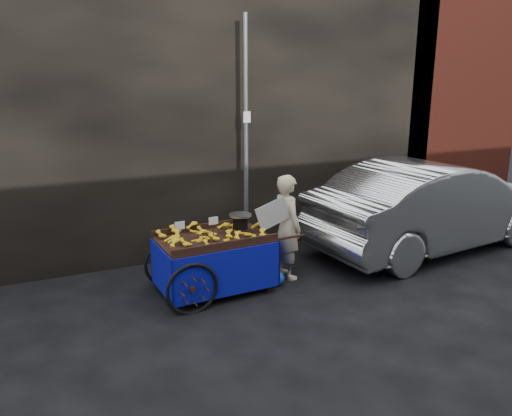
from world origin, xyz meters
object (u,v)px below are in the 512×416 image
vendor (287,227)px  banana_cart (211,244)px  plastic_bag (277,278)px  parked_car (433,205)px

vendor → banana_cart: bearing=86.5°
plastic_bag → banana_cart: bearing=167.5°
banana_cart → plastic_bag: 1.16m
vendor → plastic_bag: size_ratio=6.58×
banana_cart → plastic_bag: size_ratio=8.96×
vendor → plastic_bag: vendor is taller
vendor → parked_car: vendor is taller
plastic_bag → vendor: bearing=40.8°
banana_cart → plastic_bag: (0.95, -0.21, -0.62)m
banana_cart → vendor: 1.25m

